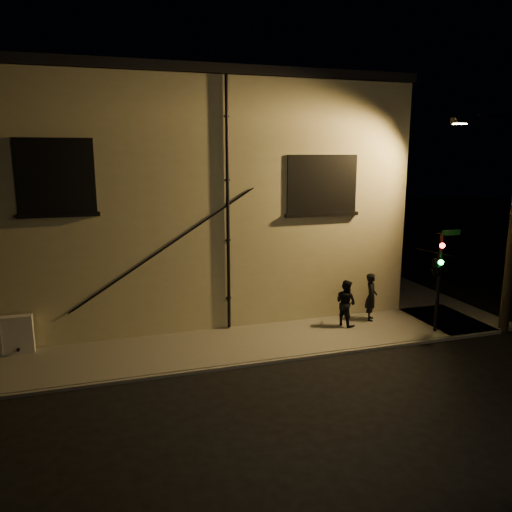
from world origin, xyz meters
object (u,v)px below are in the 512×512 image
object	(u,v)px
utility_cabinet	(1,336)
pedestrian_b	(346,303)
streetlamp_pole	(512,214)
traffic_signal	(437,265)
pedestrian_a	(371,297)

from	to	relation	value
utility_cabinet	pedestrian_b	size ratio (longest dim) A/B	1.09
streetlamp_pole	utility_cabinet	bearing A→B (deg)	170.93
utility_cabinet	traffic_signal	distance (m)	13.78
pedestrian_a	streetlamp_pole	distance (m)	5.39
utility_cabinet	pedestrian_a	distance (m)	12.18
pedestrian_a	utility_cabinet	bearing A→B (deg)	116.14
pedestrian_a	pedestrian_b	xyz separation A→B (m)	(-1.13, -0.24, -0.05)
pedestrian_b	streetlamp_pole	bearing A→B (deg)	-131.89
pedestrian_b	streetlamp_pole	xyz separation A→B (m)	(5.02, -1.85, 3.14)
traffic_signal	streetlamp_pole	distance (m)	3.06
utility_cabinet	streetlamp_pole	distance (m)	16.60
traffic_signal	streetlamp_pole	world-z (taller)	streetlamp_pole
traffic_signal	utility_cabinet	bearing A→B (deg)	170.46
pedestrian_a	traffic_signal	world-z (taller)	traffic_signal
utility_cabinet	pedestrian_a	size ratio (longest dim) A/B	1.03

